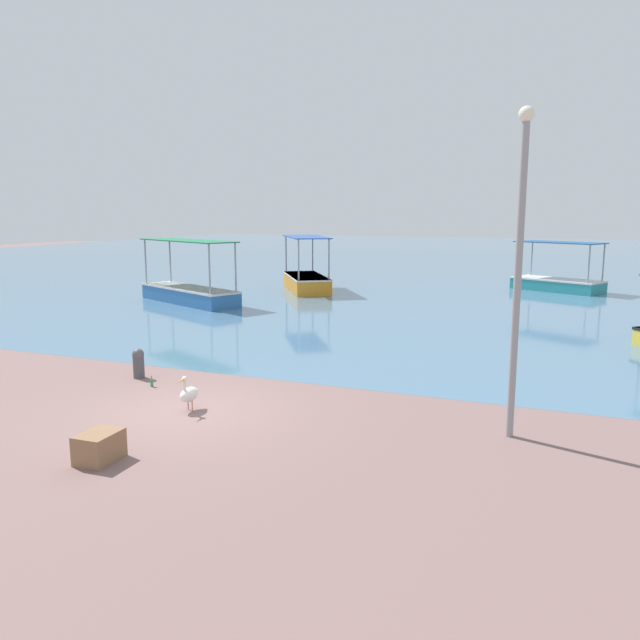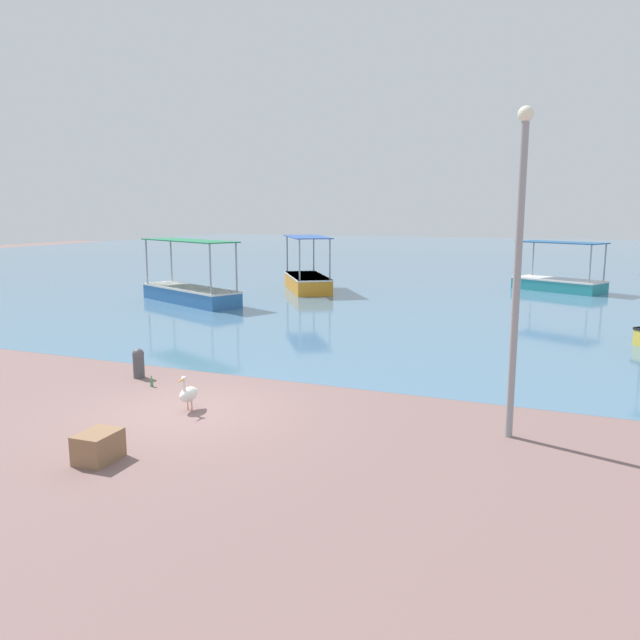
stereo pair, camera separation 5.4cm
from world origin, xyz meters
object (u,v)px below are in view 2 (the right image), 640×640
at_px(pelican, 188,394).
at_px(mooring_bollard, 139,362).
at_px(fishing_boat_near_right, 190,291).
at_px(fishing_boat_center, 307,280).
at_px(lamp_post, 518,258).
at_px(fishing_boat_near_left, 559,281).
at_px(cargo_crate, 98,447).
at_px(glass_bottle, 152,382).

height_order(pelican, mooring_bollard, pelican).
height_order(fishing_boat_near_right, pelican, fishing_boat_near_right).
xyz_separation_m(fishing_boat_center, lamp_post, (12.35, -18.85, 2.79)).
xyz_separation_m(fishing_boat_center, fishing_boat_near_left, (12.53, 4.95, -0.07)).
xyz_separation_m(fishing_boat_center, mooring_bollard, (3.14, -18.06, -0.17)).
distance_m(pelican, mooring_bollard, 3.25).
relative_size(lamp_post, mooring_bollard, 7.84).
xyz_separation_m(mooring_bollard, cargo_crate, (2.85, -4.67, -0.16)).
xyz_separation_m(fishing_boat_center, cargo_crate, (5.99, -22.73, -0.33)).
height_order(fishing_boat_near_right, cargo_crate, fishing_boat_near_right).
distance_m(pelican, lamp_post, 7.22).
xyz_separation_m(fishing_boat_near_left, lamp_post, (-0.18, -23.80, 2.86)).
bearing_deg(mooring_bollard, glass_bottle, -34.31).
bearing_deg(cargo_crate, glass_bottle, 116.28).
bearing_deg(pelican, lamp_post, 8.71).
xyz_separation_m(fishing_boat_near_right, glass_bottle, (7.21, -12.37, -0.45)).
bearing_deg(fishing_boat_near_right, mooring_bollard, -61.59).
distance_m(fishing_boat_near_left, cargo_crate, 28.45).
xyz_separation_m(fishing_boat_near_left, glass_bottle, (-8.58, -23.57, -0.40)).
distance_m(fishing_boat_near_right, lamp_post, 20.25).
bearing_deg(fishing_boat_center, mooring_bollard, -80.13).
relative_size(fishing_boat_near_right, lamp_post, 1.04).
bearing_deg(lamp_post, fishing_boat_near_right, 141.07).
bearing_deg(fishing_boat_near_left, glass_bottle, -110.00).
bearing_deg(pelican, fishing_boat_near_left, 74.93).
height_order(fishing_boat_near_left, mooring_bollard, fishing_boat_near_left).
distance_m(fishing_boat_center, pelican, 20.69).
bearing_deg(lamp_post, glass_bottle, 178.41).
height_order(fishing_boat_near_left, glass_bottle, fishing_boat_near_left).
bearing_deg(glass_bottle, fishing_boat_near_left, 70.00).
distance_m(fishing_boat_center, lamp_post, 22.71).
relative_size(fishing_boat_center, lamp_post, 0.89).
distance_m(lamp_post, mooring_bollard, 9.71).
height_order(fishing_boat_near_right, lamp_post, lamp_post).
distance_m(lamp_post, cargo_crate, 8.08).
height_order(lamp_post, glass_bottle, lamp_post).
bearing_deg(glass_bottle, lamp_post, -1.59).
bearing_deg(lamp_post, fishing_boat_near_left, 89.57).
relative_size(fishing_boat_near_left, mooring_bollard, 6.48).
height_order(pelican, cargo_crate, pelican).
distance_m(fishing_boat_near_right, mooring_bollard, 13.43).
height_order(fishing_boat_center, pelican, fishing_boat_center).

